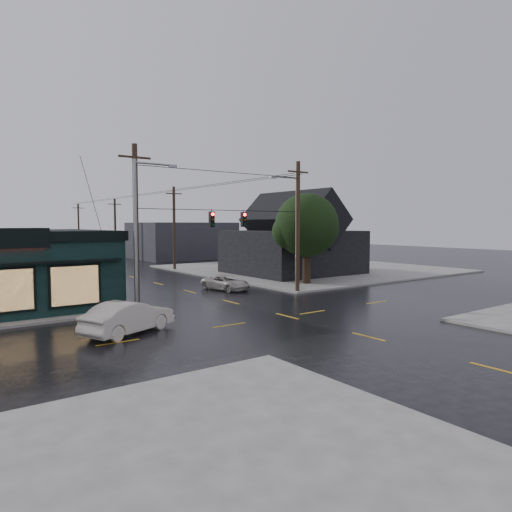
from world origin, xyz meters
TOP-DOWN VIEW (x-y plane):
  - ground_plane at (0.00, 0.00)m, footprint 160.00×160.00m
  - sidewalk_ne at (20.00, 20.00)m, footprint 28.00×28.00m
  - ne_building at (15.00, 17.00)m, footprint 12.60×11.60m
  - corner_tree at (10.22, 9.53)m, footprint 5.60×5.60m
  - utility_pole_nw at (-6.50, 6.50)m, footprint 2.00×0.32m
  - utility_pole_ne at (6.50, 6.50)m, footprint 2.00×0.32m
  - utility_pole_far_a at (6.50, 28.00)m, footprint 2.00×0.32m
  - utility_pole_far_b at (6.50, 48.00)m, footprint 2.00×0.32m
  - utility_pole_far_c at (6.50, 68.00)m, footprint 2.00×0.32m
  - span_signal_assembly at (0.10, 6.50)m, footprint 13.00×0.48m
  - streetlight_nw at (-6.80, 5.80)m, footprint 5.40×0.30m
  - streetlight_ne at (7.00, 7.20)m, footprint 5.40×0.30m
  - bg_building_east at (16.00, 45.00)m, footprint 14.00×12.00m
  - sedan_cream at (-8.96, 1.37)m, footprint 5.16×3.59m
  - suv_silver at (2.80, 11.06)m, footprint 2.82×4.66m

SIDE VIEW (x-z plane):
  - ground_plane at x=0.00m, z-range 0.00..0.00m
  - utility_pole_nw at x=-6.50m, z-range -5.08..5.08m
  - utility_pole_ne at x=6.50m, z-range -5.08..5.08m
  - utility_pole_far_a at x=6.50m, z-range -4.83..4.83m
  - utility_pole_far_b at x=6.50m, z-range -4.58..4.58m
  - utility_pole_far_c at x=6.50m, z-range -4.58..4.58m
  - streetlight_nw at x=-6.80m, z-range -4.58..4.58m
  - streetlight_ne at x=7.00m, z-range -4.58..4.58m
  - sidewalk_ne at x=20.00m, z-range 0.00..0.15m
  - suv_silver at x=2.80m, z-range 0.00..1.21m
  - sedan_cream at x=-8.96m, z-range 0.00..1.61m
  - bg_building_east at x=16.00m, z-range 0.00..5.60m
  - ne_building at x=15.00m, z-range 0.09..8.85m
  - corner_tree at x=10.22m, z-range 1.27..9.19m
  - span_signal_assembly at x=0.10m, z-range 5.08..6.31m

